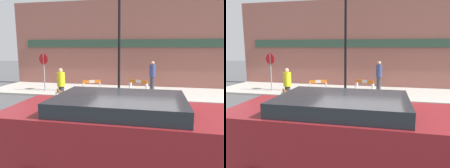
% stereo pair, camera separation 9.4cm
% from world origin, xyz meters
% --- Properties ---
extents(ground_plane, '(60.00, 60.00, 0.00)m').
position_xyz_m(ground_plane, '(0.00, 0.00, 0.00)').
color(ground_plane, '#4C4C4F').
extents(sidewalk_slab, '(18.00, 3.55, 0.11)m').
position_xyz_m(sidewalk_slab, '(0.00, 6.28, 0.06)').
color(sidewalk_slab, '#ADA89E').
rests_on(sidewalk_slab, ground_plane).
extents(storefront_facade, '(18.00, 0.22, 5.50)m').
position_xyz_m(storefront_facade, '(0.00, 8.12, 2.75)').
color(storefront_facade, '#93564C').
rests_on(storefront_facade, ground_plane).
extents(streetlamp_post, '(0.44, 0.44, 5.83)m').
position_xyz_m(streetlamp_post, '(-1.29, 5.40, 3.82)').
color(streetlamp_post, black).
rests_on(streetlamp_post, sidewalk_slab).
extents(stop_sign, '(0.59, 0.14, 2.11)m').
position_xyz_m(stop_sign, '(-5.54, 5.35, 1.53)').
color(stop_sign, gray).
rests_on(stop_sign, sidewalk_slab).
extents(barricade_0, '(0.90, 0.48, 1.07)m').
position_xyz_m(barricade_0, '(-0.18, 4.35, 0.58)').
color(barricade_0, white).
rests_on(barricade_0, ground_plane).
extents(barricade_1, '(0.85, 0.48, 0.99)m').
position_xyz_m(barricade_1, '(-2.46, 4.35, 0.54)').
color(barricade_1, white).
rests_on(barricade_1, ground_plane).
extents(barricade_2, '(0.66, 0.77, 1.06)m').
position_xyz_m(barricade_2, '(-2.74, 1.33, 0.58)').
color(barricade_2, white).
rests_on(barricade_2, ground_plane).
extents(barricade_3, '(0.62, 0.86, 0.96)m').
position_xyz_m(barricade_3, '(0.46, 1.58, 0.53)').
color(barricade_3, white).
rests_on(barricade_3, ground_plane).
extents(traffic_cone_0, '(0.30, 0.30, 0.48)m').
position_xyz_m(traffic_cone_0, '(1.23, 2.08, 0.23)').
color(traffic_cone_0, black).
rests_on(traffic_cone_0, ground_plane).
extents(traffic_cone_1, '(0.30, 0.30, 0.54)m').
position_xyz_m(traffic_cone_1, '(-1.62, 0.58, 0.26)').
color(traffic_cone_1, black).
rests_on(traffic_cone_1, ground_plane).
extents(traffic_cone_2, '(0.30, 0.30, 0.51)m').
position_xyz_m(traffic_cone_2, '(-3.00, 3.60, 0.24)').
color(traffic_cone_2, black).
rests_on(traffic_cone_2, ground_plane).
extents(traffic_cone_3, '(0.30, 0.30, 0.64)m').
position_xyz_m(traffic_cone_3, '(-1.15, 1.24, 0.31)').
color(traffic_cone_3, black).
rests_on(traffic_cone_3, ground_plane).
extents(traffic_cone_4, '(0.30, 0.30, 0.71)m').
position_xyz_m(traffic_cone_4, '(-3.52, 2.72, 0.34)').
color(traffic_cone_4, black).
rests_on(traffic_cone_4, ground_plane).
extents(person_worker, '(0.45, 0.45, 1.62)m').
position_xyz_m(person_worker, '(-3.72, 3.56, 0.86)').
color(person_worker, '#33333D').
rests_on(person_worker, ground_plane).
extents(person_pedestrian, '(0.40, 0.40, 1.69)m').
position_xyz_m(person_pedestrian, '(0.41, 6.52, 1.02)').
color(person_pedestrian, '#33333D').
rests_on(person_pedestrian, sidewalk_slab).
extents(parked_car_1, '(4.29, 1.92, 1.71)m').
position_xyz_m(parked_car_1, '(-0.03, -1.94, 0.97)').
color(parked_car_1, maroon).
rests_on(parked_car_1, ground_plane).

